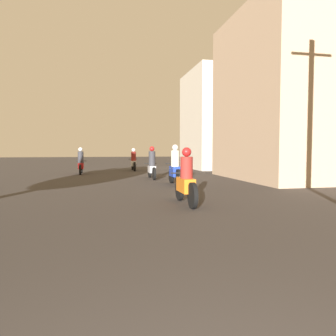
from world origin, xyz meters
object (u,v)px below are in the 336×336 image
Objects in this scene: motorcycle_blue at (175,169)px; motorcycle_silver at (152,166)px; motorcycle_white at (134,162)px; motorcycle_orange at (186,182)px; building_right_far at (222,121)px; motorcycle_red at (81,163)px; building_right_near at (281,97)px.

motorcycle_blue reaches higher than motorcycle_silver.
motorcycle_white is at bearing 100.38° from motorcycle_silver.
motorcycle_blue is at bearing -80.99° from motorcycle_white.
motorcycle_blue is 0.99× the size of motorcycle_silver.
motorcycle_silver reaches higher than motorcycle_orange.
motorcycle_orange is 1.00× the size of motorcycle_white.
motorcycle_white is at bearing -167.70° from building_right_far.
motorcycle_orange is 11.79m from motorcycle_red.
motorcycle_orange is 16.82m from building_right_far.
motorcycle_blue is 2.87m from motorcycle_silver.
building_right_far is at bearing 58.72° from motorcycle_orange.
motorcycle_red is 11.37m from building_right_near.
motorcycle_white reaches higher than motorcycle_orange.
building_right_far is (6.08, 10.45, 2.91)m from motorcycle_blue.
motorcycle_blue is 0.97× the size of motorcycle_red.
building_right_far is at bearing 52.56° from motorcycle_blue.
building_right_far is at bearing 86.46° from building_right_near.
motorcycle_red is at bearing 151.23° from building_right_near.
motorcycle_orange is at bearing -84.31° from motorcycle_silver.
building_right_near is at bearing -45.82° from motorcycle_white.
building_right_far reaches higher than motorcycle_white.
building_right_far reaches higher than motorcycle_blue.
motorcycle_blue is (0.78, 4.62, 0.05)m from motorcycle_orange.
building_right_far reaches higher than motorcycle_silver.
motorcycle_white is at bearing 83.04° from motorcycle_orange.
motorcycle_blue is 7.83m from motorcycle_red.
motorcycle_blue is at bearing -57.51° from motorcycle_red.
building_right_far is (0.56, 8.97, -0.36)m from building_right_near.
motorcycle_white is at bearing 36.06° from motorcycle_red.
building_right_near reaches higher than motorcycle_blue.
motorcycle_red is 11.16m from building_right_far.
building_right_near reaches higher than motorcycle_silver.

